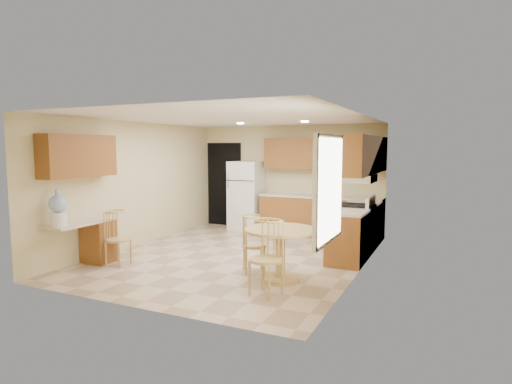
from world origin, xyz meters
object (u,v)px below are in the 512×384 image
at_px(stove, 355,229).
at_px(chair_desk, 114,233).
at_px(chair_table_b, 263,252).
at_px(refrigerator, 247,196).
at_px(water_crock, 58,210).
at_px(chair_table_a, 252,239).
at_px(dining_table, 280,247).

height_order(stove, chair_desk, stove).
xyz_separation_m(stove, chair_table_b, (-0.61, -2.91, 0.15)).
relative_size(refrigerator, water_crock, 2.93).
height_order(stove, chair_table_a, stove).
xyz_separation_m(refrigerator, stove, (2.88, -1.22, -0.36)).
bearing_deg(stove, chair_table_a, -121.20).
relative_size(stove, chair_desk, 1.19).
xyz_separation_m(dining_table, chair_table_b, (0.05, -0.75, 0.10)).
distance_m(chair_table_b, chair_desk, 2.88).
relative_size(refrigerator, chair_desk, 1.81).
bearing_deg(dining_table, chair_table_b, -86.17).
distance_m(chair_table_a, water_crock, 3.05).
bearing_deg(refrigerator, stove, -22.99).
bearing_deg(chair_table_a, refrigerator, 174.50).
height_order(chair_desk, water_crock, water_crock).
distance_m(refrigerator, chair_desk, 3.87).
bearing_deg(refrigerator, chair_table_b, -61.22).
distance_m(stove, chair_desk, 4.34).
relative_size(refrigerator, stove, 1.52).
bearing_deg(chair_table_b, chair_table_a, -45.78).
bearing_deg(chair_desk, stove, 124.79).
xyz_separation_m(chair_table_a, chair_table_b, (0.60, -0.91, 0.06)).
bearing_deg(refrigerator, dining_table, -56.74).
distance_m(refrigerator, water_crock, 4.64).
bearing_deg(chair_table_b, refrigerator, -50.40).
bearing_deg(dining_table, refrigerator, 123.26).
bearing_deg(chair_desk, chair_table_a, 102.82).
distance_m(chair_table_b, water_crock, 3.36).
relative_size(chair_table_b, chair_desk, 1.11).
bearing_deg(chair_desk, chair_table_b, 81.83).
relative_size(refrigerator, chair_table_a, 1.83).
distance_m(chair_table_a, chair_desk, 2.34).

